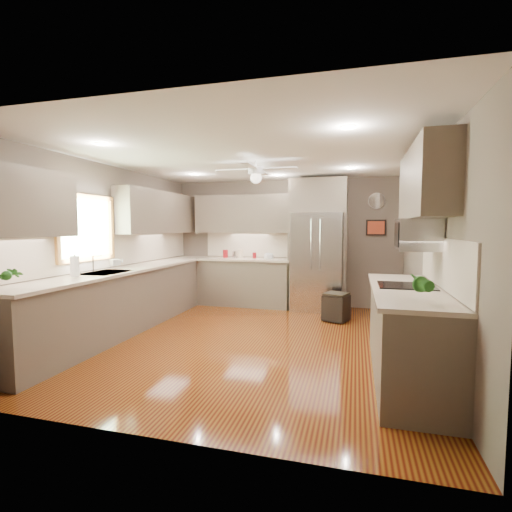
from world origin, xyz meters
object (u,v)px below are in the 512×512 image
at_px(canister_c, 240,254).
at_px(canister_d, 254,255).
at_px(microwave, 417,235).
at_px(canister_a, 225,254).
at_px(paper_towel, 75,266).
at_px(potted_plant_right, 421,284).
at_px(refrigerator, 318,247).
at_px(soap_bottle, 116,262).
at_px(potted_plant_left, 9,274).
at_px(bowl, 269,258).
at_px(stool, 336,307).
at_px(canister_b, 234,254).

relative_size(canister_c, canister_d, 1.61).
xyz_separation_m(canister_d, microwave, (2.58, -2.77, 0.48)).
xyz_separation_m(canister_a, paper_towel, (-0.78, -3.28, 0.06)).
relative_size(canister_c, potted_plant_right, 0.59).
bearing_deg(microwave, refrigerator, 116.09).
height_order(canister_c, paper_towel, paper_towel).
bearing_deg(soap_bottle, canister_a, 68.40).
relative_size(soap_bottle, potted_plant_left, 0.65).
distance_m(bowl, stool, 1.73).
xyz_separation_m(soap_bottle, paper_towel, (0.13, -0.99, 0.04)).
relative_size(canister_d, refrigerator, 0.05).
bearing_deg(potted_plant_right, canister_b, 127.31).
distance_m(soap_bottle, microwave, 4.14).
relative_size(canister_b, canister_d, 1.11).
relative_size(soap_bottle, paper_towel, 0.73).
height_order(canister_d, soap_bottle, soap_bottle).
relative_size(canister_a, bowl, 0.85).
height_order(canister_b, potted_plant_left, potted_plant_left).
height_order(canister_d, microwave, microwave).
bearing_deg(potted_plant_left, canister_d, 71.63).
bearing_deg(canister_b, canister_a, -168.01).
relative_size(canister_b, microwave, 0.23).
distance_m(potted_plant_left, microwave, 4.22).
xyz_separation_m(potted_plant_left, refrigerator, (2.64, 4.12, 0.10)).
height_order(canister_a, potted_plant_left, potted_plant_left).
bearing_deg(soap_bottle, canister_d, 56.61).
xyz_separation_m(refrigerator, paper_towel, (-2.63, -3.23, -0.11)).
height_order(canister_b, bowl, canister_b).
xyz_separation_m(canister_a, canister_c, (0.32, -0.00, 0.01)).
distance_m(canister_b, stool, 2.38).
xyz_separation_m(potted_plant_right, paper_towel, (-3.85, 0.49, -0.02)).
bearing_deg(refrigerator, microwave, -63.91).
bearing_deg(potted_plant_left, stool, 47.56).
distance_m(microwave, paper_towel, 4.01).
relative_size(potted_plant_right, paper_towel, 1.14).
distance_m(canister_d, microwave, 3.81).
distance_m(soap_bottle, refrigerator, 3.56).
relative_size(bowl, stool, 0.41).
height_order(canister_b, canister_d, canister_b).
bearing_deg(canister_d, soap_bottle, -123.39).
bearing_deg(bowl, paper_towel, -117.54).
relative_size(canister_b, refrigerator, 0.05).
bearing_deg(canister_a, microwave, -40.91).
distance_m(potted_plant_left, refrigerator, 4.89).
xyz_separation_m(soap_bottle, microwave, (4.09, -0.47, 0.44)).
xyz_separation_m(canister_b, canister_c, (0.14, -0.04, 0.02)).
xyz_separation_m(canister_a, potted_plant_right, (3.08, -3.76, 0.08)).
bearing_deg(potted_plant_right, canister_c, 126.24).
bearing_deg(potted_plant_left, potted_plant_right, 5.99).
bearing_deg(bowl, microwave, -50.07).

